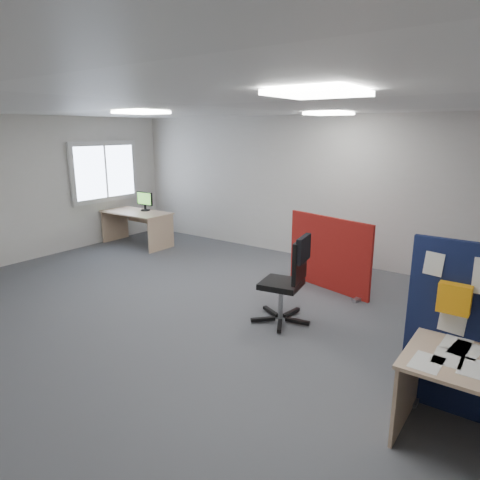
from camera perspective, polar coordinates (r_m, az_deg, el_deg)
The scene contains 10 objects.
floor at distance 5.69m, azimuth -5.08°, elevation -10.80°, with size 9.00×9.00×0.00m, color #515359.
ceiling at distance 5.16m, azimuth -5.77°, elevation 17.49°, with size 9.00×7.00×0.02m, color white.
wall_back at distance 8.19m, azimuth 10.98°, elevation 6.65°, with size 9.00×0.02×2.70m, color silver.
wall_left at distance 8.86m, azimuth -28.08°, elevation 5.79°, with size 0.02×7.00×2.70m, color silver.
window at distance 9.83m, azimuth -17.55°, elevation 8.67°, with size 0.06×1.70×1.30m.
ceiling_lights at distance 5.48m, azimuth 1.81°, elevation 17.05°, with size 4.10×4.10×0.04m.
red_divider at distance 6.75m, azimuth 11.73°, elevation -1.86°, with size 1.49×0.43×1.15m.
second_desk at distance 9.50m, azimuth -13.44°, elevation 2.65°, with size 1.53×0.76×0.73m.
monitor_second at distance 9.49m, azimuth -12.58°, elevation 5.18°, with size 0.45×0.20×0.41m.
office_chair at distance 5.43m, azimuth 6.73°, elevation -4.64°, with size 0.76×0.75×1.15m.
Camera 1 is at (3.39, -3.87, 2.41)m, focal length 32.00 mm.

